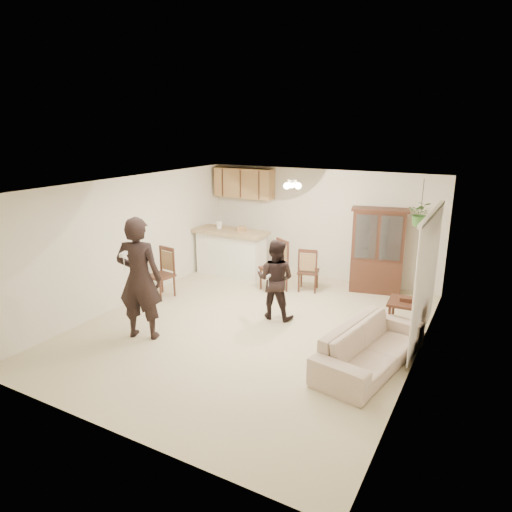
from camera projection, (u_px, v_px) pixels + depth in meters
The scene contains 23 objects.
floor at pixel (251, 328), 8.05m from camera, with size 6.50×6.50×0.00m, color beige.
ceiling at pixel (250, 186), 7.36m from camera, with size 5.50×6.50×0.02m, color white.
wall_back at pixel (320, 224), 10.44m from camera, with size 5.50×0.02×2.50m, color silver.
wall_front at pixel (105, 335), 4.96m from camera, with size 5.50×0.02×2.50m, color silver.
wall_left at pixel (129, 241), 8.97m from camera, with size 0.02×6.50×2.50m, color silver.
wall_right at pixel (420, 286), 6.44m from camera, with size 0.02×6.50×2.50m, color silver.
breakfast_bar at pixel (231, 255), 10.74m from camera, with size 1.60×0.55×1.00m, color white.
bar_top at pixel (231, 232), 10.59m from camera, with size 1.75×0.70×0.08m, color tan.
upper_cabinets at pixel (244, 183), 10.93m from camera, with size 1.50×0.34×0.70m, color #91603F.
vertical_blinds at pixel (427, 278), 7.26m from camera, with size 0.06×2.30×2.10m, color beige, non-canonical shape.
ceiling_fixture at pixel (292, 184), 8.30m from camera, with size 0.36×0.36×0.20m, color #FFF1BF, non-canonical shape.
hanging_plant at pixel (421, 214), 8.50m from camera, with size 0.43×0.37×0.48m, color #2B5F26.
plant_cord at pixel (423, 196), 8.41m from camera, with size 0.01×0.01×0.65m, color black.
sofa at pixel (371, 344), 6.67m from camera, with size 1.87×0.73×0.73m, color beige.
adult at pixel (140, 286), 7.47m from camera, with size 0.66×0.43×1.80m, color black.
child at pixel (275, 283), 8.30m from camera, with size 0.66×0.51×1.35m, color black.
china_hutch at pixel (377, 251), 9.57m from camera, with size 1.21×0.68×1.80m.
side_table at pixel (405, 318), 7.68m from camera, with size 0.60×0.60×0.68m.
chair_bar at pixel (161, 284), 9.41m from camera, with size 0.52×0.52×1.03m.
chair_hutch_left at pixel (274, 277), 9.77m from camera, with size 0.68×0.68×1.11m.
chair_hutch_right at pixel (308, 278), 9.81m from camera, with size 0.51×0.51×0.96m.
controller_adult at pixel (123, 254), 6.82m from camera, with size 0.06×0.18×0.06m, color white.
controller_child at pixel (269, 276), 7.93m from camera, with size 0.04×0.13×0.04m, color white.
Camera 1 is at (3.62, -6.44, 3.45)m, focal length 32.00 mm.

